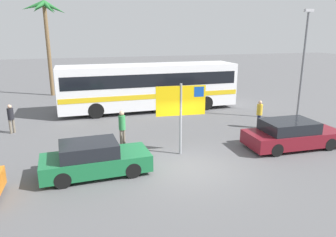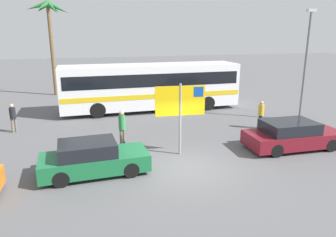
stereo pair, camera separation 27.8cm
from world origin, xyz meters
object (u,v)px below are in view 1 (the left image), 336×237
ferry_sign (182,104)px  car_maroon (291,134)px  bus_front_coach (149,85)px  car_green (94,159)px  pedestrian_by_bus (259,112)px  pedestrian_near_sign (11,117)px  pedestrian_crossing_lot (122,126)px

ferry_sign → car_maroon: 5.58m
bus_front_coach → ferry_sign: bearing=-94.1°
bus_front_coach → car_green: 10.69m
pedestrian_by_bus → pedestrian_near_sign: size_ratio=1.00×
pedestrian_by_bus → ferry_sign: bearing=-144.7°
car_green → pedestrian_crossing_lot: (1.52, 2.75, 0.41)m
ferry_sign → car_maroon: (5.27, -0.72, -1.69)m
car_maroon → ferry_sign: bearing=174.1°
car_maroon → bus_front_coach: bearing=118.4°
car_maroon → pedestrian_near_sign: pedestrian_near_sign is taller
ferry_sign → pedestrian_by_bus: size_ratio=2.01×
bus_front_coach → pedestrian_by_bus: (4.94, -6.10, -0.85)m
ferry_sign → pedestrian_near_sign: size_ratio=2.02×
pedestrian_crossing_lot → ferry_sign: bearing=-158.3°
car_maroon → car_green: 9.17m
car_maroon → pedestrian_near_sign: 14.48m
car_green → pedestrian_near_sign: 7.67m
car_maroon → pedestrian_by_bus: 3.23m
ferry_sign → pedestrian_by_bus: bearing=28.8°
pedestrian_near_sign → pedestrian_by_bus: bearing=42.9°
pedestrian_crossing_lot → pedestrian_near_sign: size_ratio=1.11×
car_maroon → pedestrian_by_bus: bearing=86.7°
bus_front_coach → pedestrian_by_bus: size_ratio=7.64×
bus_front_coach → car_maroon: (4.65, -9.30, -1.15)m
car_green → pedestrian_by_bus: size_ratio=2.59×
car_maroon → pedestrian_near_sign: (-13.04, 6.29, 0.29)m
bus_front_coach → pedestrian_by_bus: bus_front_coach is taller
ferry_sign → car_green: ferry_sign is taller
bus_front_coach → ferry_sign: ferry_sign is taller
ferry_sign → car_maroon: bearing=-3.0°
pedestrian_crossing_lot → pedestrian_near_sign: (-5.40, 3.86, -0.12)m
pedestrian_by_bus → pedestrian_crossing_lot: size_ratio=0.90×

